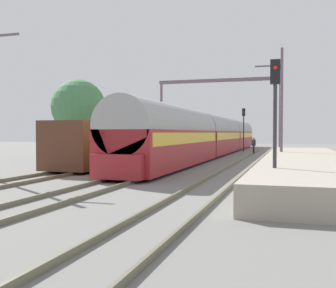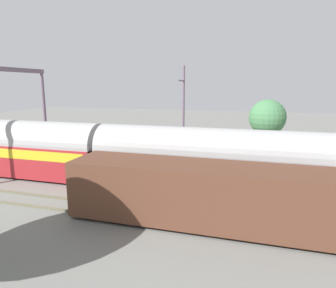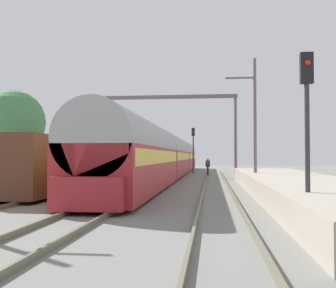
{
  "view_description": "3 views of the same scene",
  "coord_description": "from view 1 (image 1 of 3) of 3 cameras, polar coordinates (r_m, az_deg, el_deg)",
  "views": [
    {
      "loc": [
        7.25,
        -22.18,
        2.21
      ],
      "look_at": [
        0.0,
        1.57,
        1.51
      ],
      "focal_mm": 42.9,
      "sensor_mm": 36.0,
      "label": 1
    },
    {
      "loc": [
        -17.37,
        0.57,
        6.45
      ],
      "look_at": [
        1.17,
        6.03,
        2.64
      ],
      "focal_mm": 31.98,
      "sensor_mm": 36.0,
      "label": 2
    },
    {
      "loc": [
        3.99,
        -18.43,
        1.93
      ],
      "look_at": [
        0.0,
        17.51,
        3.03
      ],
      "focal_mm": 42.12,
      "sensor_mm": 36.0,
      "label": 3
    }
  ],
  "objects": [
    {
      "name": "ground",
      "position": [
        23.44,
        -1.12,
        -3.79
      ],
      "size": [
        120.0,
        120.0,
        0.0
      ],
      "primitive_type": "plane",
      "color": "slate"
    },
    {
      "name": "tree_west_background",
      "position": [
        38.58,
        -12.61,
        5.2
      ],
      "size": [
        5.05,
        5.05,
        7.18
      ],
      "color": "#4C3826",
      "rests_on": "ground"
    },
    {
      "name": "catenary_gantry",
      "position": [
        42.55,
        7.15,
        6.26
      ],
      "size": [
        12.93,
        0.28,
        7.86
      ],
      "color": "slate",
      "rests_on": "ground"
    },
    {
      "name": "track_west",
      "position": [
        23.43,
        -1.12,
        -3.59
      ],
      "size": [
        1.52,
        60.0,
        0.16
      ],
      "color": "#67624D",
      "rests_on": "ground"
    },
    {
      "name": "person_crossing",
      "position": [
        42.66,
        12.08,
        -0.0
      ],
      "size": [
        0.44,
        0.46,
        1.73
      ],
      "rotation": [
        0.0,
        0.0,
        2.26
      ],
      "color": "black",
      "rests_on": "ground"
    },
    {
      "name": "passenger_train",
      "position": [
        41.28,
        6.86,
        1.28
      ],
      "size": [
        2.93,
        49.2,
        3.82
      ],
      "color": "maroon",
      "rests_on": "ground"
    },
    {
      "name": "railway_signal_far",
      "position": [
        48.62,
        10.69,
        2.83
      ],
      "size": [
        0.36,
        0.3,
        5.1
      ],
      "color": "#2D2D33",
      "rests_on": "ground"
    },
    {
      "name": "track_far_west",
      "position": [
        25.08,
        -10.44,
        -3.28
      ],
      "size": [
        1.52,
        60.0,
        0.16
      ],
      "color": "#67624D",
      "rests_on": "ground"
    },
    {
      "name": "catenary_pole_east_mid",
      "position": [
        28.58,
        15.74,
        5.45
      ],
      "size": [
        1.9,
        0.2,
        8.0
      ],
      "color": "slate",
      "rests_on": "ground"
    },
    {
      "name": "freight_car",
      "position": [
        27.33,
        -7.95,
        0.06
      ],
      "size": [
        2.8,
        13.0,
        2.7
      ],
      "color": "#563323",
      "rests_on": "ground"
    },
    {
      "name": "platform",
      "position": [
        24.26,
        18.92,
        -2.63
      ],
      "size": [
        4.4,
        28.0,
        0.9
      ],
      "color": "#A39989",
      "rests_on": "ground"
    },
    {
      "name": "track_east",
      "position": [
        22.48,
        9.29,
        -3.83
      ],
      "size": [
        1.52,
        60.0,
        0.16
      ],
      "color": "#67624D",
      "rests_on": "ground"
    },
    {
      "name": "railway_signal_near",
      "position": [
        15.37,
        14.97,
        5.08
      ],
      "size": [
        0.36,
        0.3,
        4.9
      ],
      "color": "#2D2D33",
      "rests_on": "ground"
    }
  ]
}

